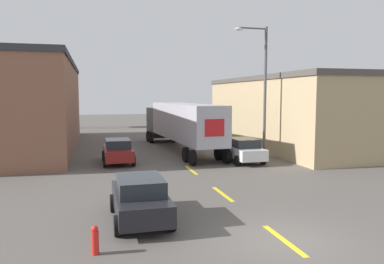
{
  "coord_description": "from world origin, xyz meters",
  "views": [
    {
      "loc": [
        -5.71,
        -10.12,
        4.53
      ],
      "look_at": [
        0.49,
        13.12,
        2.16
      ],
      "focal_mm": 35.0,
      "sensor_mm": 36.0,
      "label": 1
    }
  ],
  "objects": [
    {
      "name": "ground_plane",
      "position": [
        0.0,
        0.0,
        0.0
      ],
      "size": [
        160.0,
        160.0,
        0.0
      ],
      "primitive_type": "plane",
      "color": "#56514C"
    },
    {
      "name": "road_centerline",
      "position": [
        0.0,
        5.78,
        0.0
      ],
      "size": [
        0.2,
        14.01,
        0.01
      ],
      "color": "yellow",
      "rests_on": "ground_plane"
    },
    {
      "name": "parked_car_right_mid",
      "position": [
        4.13,
        13.31,
        0.84
      ],
      "size": [
        2.01,
        4.24,
        1.63
      ],
      "color": "silver",
      "rests_on": "ground_plane"
    },
    {
      "name": "parked_car_left_near",
      "position": [
        -4.13,
        3.08,
        0.84
      ],
      "size": [
        2.01,
        4.24,
        1.63
      ],
      "color": "black",
      "rests_on": "ground_plane"
    },
    {
      "name": "warehouse_left",
      "position": [
        -11.31,
        24.48,
        3.7
      ],
      "size": [
        8.38,
        23.81,
        7.39
      ],
      "color": "brown",
      "rests_on": "ground_plane"
    },
    {
      "name": "fire_hydrant",
      "position": [
        -5.73,
        0.53,
        0.42
      ],
      "size": [
        0.22,
        0.22,
        0.85
      ],
      "color": "red",
      "rests_on": "ground_plane"
    },
    {
      "name": "warehouse_right",
      "position": [
        11.59,
        19.56,
        3.07
      ],
      "size": [
        8.95,
        20.19,
        6.13
      ],
      "color": "tan",
      "rests_on": "ground_plane"
    },
    {
      "name": "semi_truck",
      "position": [
        1.19,
        19.6,
        2.33
      ],
      "size": [
        3.65,
        15.33,
        3.86
      ],
      "rotation": [
        0.0,
        0.0,
        0.07
      ],
      "color": "black",
      "rests_on": "ground_plane"
    },
    {
      "name": "street_lamp",
      "position": [
        5.77,
        13.96,
        5.26
      ],
      "size": [
        2.4,
        0.32,
        9.23
      ],
      "color": "#4C4C51",
      "rests_on": "ground_plane"
    },
    {
      "name": "parked_car_right_far",
      "position": [
        4.13,
        24.43,
        0.84
      ],
      "size": [
        2.01,
        4.24,
        1.63
      ],
      "color": "#2D5B38",
      "rests_on": "ground_plane"
    },
    {
      "name": "parked_car_left_far",
      "position": [
        -4.13,
        15.02,
        0.84
      ],
      "size": [
        2.01,
        4.24,
        1.63
      ],
      "color": "maroon",
      "rests_on": "ground_plane"
    }
  ]
}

